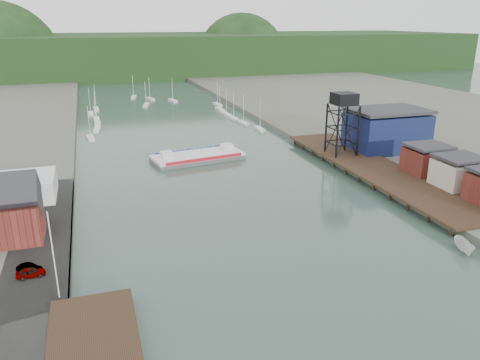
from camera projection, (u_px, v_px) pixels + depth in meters
ground at (323, 305)px, 61.72m from camera, size 600.00×600.00×0.00m
east_land at (455, 129)px, 160.45m from camera, size 120.00×400.00×3.20m
west_quay at (12, 273)px, 67.83m from camera, size 16.00×80.00×1.60m
west_stage at (94, 343)px, 53.00m from camera, size 10.00×18.00×1.80m
east_pier at (375, 168)px, 112.35m from camera, size 14.00×70.00×2.45m
harbor_building at (1, 216)px, 74.53m from camera, size 12.20×8.20×8.90m
white_shed at (7, 189)px, 92.68m from camera, size 18.00×12.00×4.50m
flagpole at (53, 256)px, 58.66m from camera, size 0.16×0.16×12.00m
lift_tower at (344, 103)px, 119.00m from camera, size 6.50×6.50×16.00m
blue_shed at (386, 130)px, 127.95m from camera, size 20.50×14.50×11.30m
town_buildings at (476, 182)px, 94.29m from camera, size 9.00×38.00×6.00m
marina_sailboats at (161, 113)px, 186.24m from camera, size 57.71×92.65×0.90m
distant_hills at (119, 58)px, 328.40m from camera, size 500.00×120.00×80.00m
chain_ferry at (198, 157)px, 124.99m from camera, size 25.20×13.32×3.45m
motorboat at (464, 247)px, 75.30m from camera, size 3.66×5.79×2.10m
car_west_a at (31, 272)px, 65.23m from camera, size 3.95×1.76×1.32m
car_west_b at (29, 268)px, 66.56m from camera, size 3.70×2.83×1.17m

